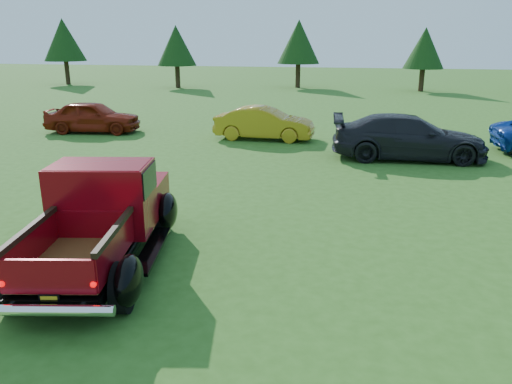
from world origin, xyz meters
TOP-DOWN VIEW (x-y plane):
  - ground at (0.00, 0.00)m, footprint 120.00×120.00m
  - tree_far_west at (-22.00, 30.00)m, footprint 3.33×3.33m
  - tree_west at (-12.00, 29.00)m, footprint 2.94×2.94m
  - tree_mid_left at (-3.00, 31.00)m, footprint 3.20×3.20m
  - tree_mid_right at (6.00, 30.00)m, footprint 2.82×2.82m
  - pickup_truck at (-2.09, -0.75)m, footprint 2.81×4.71m
  - show_car_red at (-8.50, 10.15)m, footprint 3.85×1.96m
  - show_car_yellow at (-1.50, 10.15)m, footprint 3.67×1.32m
  - show_car_grey at (3.50, 8.01)m, footprint 4.82×2.23m

SIDE VIEW (x-z plane):
  - ground at x=0.00m, z-range 0.00..0.00m
  - show_car_yellow at x=-1.50m, z-range 0.00..1.20m
  - show_car_red at x=-8.50m, z-range 0.00..1.26m
  - show_car_grey at x=3.50m, z-range 0.00..1.36m
  - pickup_truck at x=-2.09m, z-range -0.04..1.62m
  - tree_mid_right at x=6.00m, z-range 0.77..5.17m
  - tree_west at x=-12.00m, z-range 0.81..5.41m
  - tree_mid_left at x=-3.00m, z-range 0.88..5.88m
  - tree_far_west at x=-22.00m, z-range 0.92..6.12m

